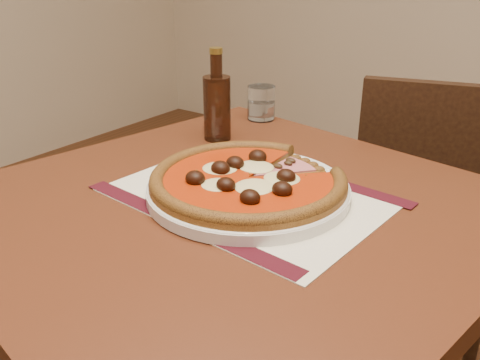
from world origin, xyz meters
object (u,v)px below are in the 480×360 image
table (233,254)px  pizza (248,179)px  chair_far (429,204)px  plate (248,190)px  water_glass (261,103)px  bottle (217,105)px

table → pizza: pizza is taller
chair_far → plate: (-0.12, -0.71, 0.28)m
chair_far → water_glass: (-0.35, -0.34, 0.31)m
chair_far → pizza: bearing=64.8°
plate → bottle: size_ratio=1.71×
chair_far → plate: chair_far is taller
water_glass → chair_far: bearing=44.2°
bottle → chair_far: bearing=56.4°
chair_far → plate: 0.77m
plate → bottle: (-0.22, 0.20, 0.07)m
table → plate: 0.12m
table → pizza: 0.14m
water_glass → bottle: bearing=-88.5°
water_glass → bottle: 0.18m
plate → bottle: bearing=137.9°
pizza → chair_far: bearing=80.3°
bottle → plate: bearing=-42.1°
plate → pizza: 0.02m
chair_far → bottle: (-0.34, -0.51, 0.34)m
table → plate: plate is taller
chair_far → water_glass: size_ratio=10.44×
table → chair_far: 0.77m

